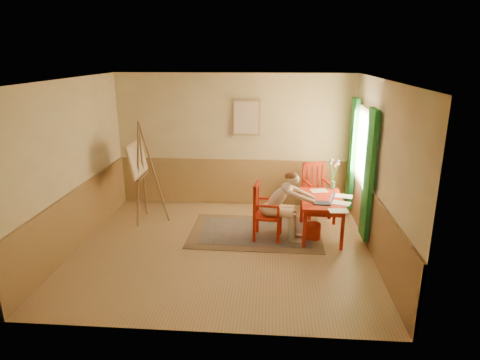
# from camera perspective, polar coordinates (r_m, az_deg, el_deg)

# --- Properties ---
(room) EXTENTS (5.04, 4.54, 2.84)m
(room) POSITION_cam_1_polar(r_m,az_deg,el_deg) (6.75, -2.48, 1.53)
(room) COLOR tan
(room) RESTS_ON ground
(wainscot) EXTENTS (5.00, 4.50, 1.00)m
(wainscot) POSITION_cam_1_polar(r_m,az_deg,el_deg) (7.78, -1.70, -3.30)
(wainscot) COLOR #AA7F49
(wainscot) RESTS_ON room
(window) EXTENTS (0.12, 2.01, 2.20)m
(window) POSITION_cam_1_polar(r_m,az_deg,el_deg) (7.95, 16.11, 2.84)
(window) COLOR white
(window) RESTS_ON room
(wall_portrait) EXTENTS (0.60, 0.05, 0.76)m
(wall_portrait) POSITION_cam_1_polar(r_m,az_deg,el_deg) (8.78, 0.84, 8.48)
(wall_portrait) COLOR tan
(wall_portrait) RESTS_ON room
(rug) EXTENTS (2.42, 1.63, 0.02)m
(rug) POSITION_cam_1_polar(r_m,az_deg,el_deg) (7.83, 2.12, -7.08)
(rug) COLOR #8C7251
(rug) RESTS_ON room
(table) EXTENTS (0.75, 1.22, 0.72)m
(table) POSITION_cam_1_polar(r_m,az_deg,el_deg) (7.61, 11.00, -3.06)
(table) COLOR #B11E0A
(table) RESTS_ON room
(chair_left) EXTENTS (0.51, 0.50, 1.02)m
(chair_left) POSITION_cam_1_polar(r_m,az_deg,el_deg) (7.41, 3.40, -4.29)
(chair_left) COLOR #B11E0A
(chair_left) RESTS_ON room
(chair_back) EXTENTS (0.58, 0.60, 1.07)m
(chair_back) POSITION_cam_1_polar(r_m,az_deg,el_deg) (8.60, 10.24, -1.34)
(chair_back) COLOR #B11E0A
(chair_back) RESTS_ON room
(figure) EXTENTS (0.95, 0.44, 1.26)m
(figure) POSITION_cam_1_polar(r_m,az_deg,el_deg) (7.33, 5.82, -3.08)
(figure) COLOR beige
(figure) RESTS_ON room
(laptop) EXTENTS (0.37, 0.24, 0.21)m
(laptop) POSITION_cam_1_polar(r_m,az_deg,el_deg) (7.30, 11.47, -2.84)
(laptop) COLOR #1E2338
(laptop) RESTS_ON table
(papers) EXTENTS (0.76, 1.28, 0.00)m
(papers) POSITION_cam_1_polar(r_m,az_deg,el_deg) (7.53, 12.82, -2.64)
(papers) COLOR white
(papers) RESTS_ON table
(vase) EXTENTS (0.23, 0.28, 0.57)m
(vase) POSITION_cam_1_polar(r_m,az_deg,el_deg) (8.06, 12.55, 0.61)
(vase) COLOR #3F724C
(vase) RESTS_ON table
(wastebasket) EXTENTS (0.32, 0.32, 0.29)m
(wastebasket) POSITION_cam_1_polar(r_m,az_deg,el_deg) (7.63, 9.87, -6.87)
(wastebasket) COLOR red
(wastebasket) RESTS_ON room
(easel) EXTENTS (0.66, 0.88, 1.98)m
(easel) POSITION_cam_1_polar(r_m,az_deg,el_deg) (8.24, -13.54, 2.29)
(easel) COLOR brown
(easel) RESTS_ON room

